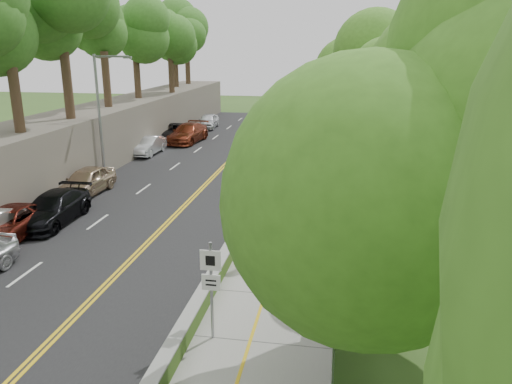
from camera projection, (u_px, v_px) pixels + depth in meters
name	position (u px, v px, depth m)	size (l,w,h in m)	color
ground	(205.00, 290.00, 18.12)	(140.00, 140.00, 0.00)	#33511E
road	(186.00, 178.00, 33.16)	(11.20, 66.00, 0.04)	black
sidewalk	(306.00, 183.00, 31.87)	(4.20, 66.00, 0.05)	gray
jersey_barrier	(270.00, 178.00, 32.17)	(0.42, 66.00, 0.60)	#87EE2F
rock_embankment	(71.00, 145.00, 33.90)	(5.00, 66.00, 4.00)	#595147
chainlink_fence	(340.00, 170.00, 31.26)	(0.04, 66.00, 2.00)	slate
trees_embankment	(64.00, 12.00, 31.40)	(6.40, 66.00, 13.00)	#3D7A26
trees_fenceside	(385.00, 72.00, 29.17)	(7.00, 66.00, 14.00)	#498725
streetlight	(102.00, 109.00, 31.71)	(2.52, 0.22, 8.00)	gray
signpost	(211.00, 280.00, 14.54)	(0.62, 0.09, 3.10)	gray
construction_barrel	(335.00, 168.00, 33.84)	(0.57, 0.57, 0.93)	#FF2904
concrete_block	(301.00, 252.00, 20.31)	(1.14, 0.85, 0.76)	slate
car_2	(7.00, 224.00, 22.65)	(2.28, 4.96, 1.38)	#57170F
car_3	(53.00, 208.00, 24.64)	(2.09, 5.13, 1.49)	black
car_4	(87.00, 181.00, 29.36)	(1.87, 4.64, 1.58)	tan
car_5	(148.00, 146.00, 40.05)	(1.51, 4.32, 1.42)	silver
car_6	(174.00, 132.00, 45.94)	(2.50, 5.42, 1.51)	black
car_7	(188.00, 133.00, 44.92)	(2.33, 5.72, 1.66)	maroon
car_8	(208.00, 121.00, 52.51)	(1.80, 4.46, 1.52)	silver
painter_0	(256.00, 243.00, 19.92)	(0.88, 0.57, 1.80)	yellow
painter_1	(264.00, 226.00, 22.04)	(0.60, 0.39, 1.64)	silver
painter_2	(269.00, 217.00, 23.39)	(0.74, 0.58, 1.52)	black
painter_3	(269.00, 215.00, 23.36)	(1.11, 0.64, 1.72)	maroon
person_far	(313.00, 159.00, 34.61)	(1.03, 0.43, 1.76)	black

